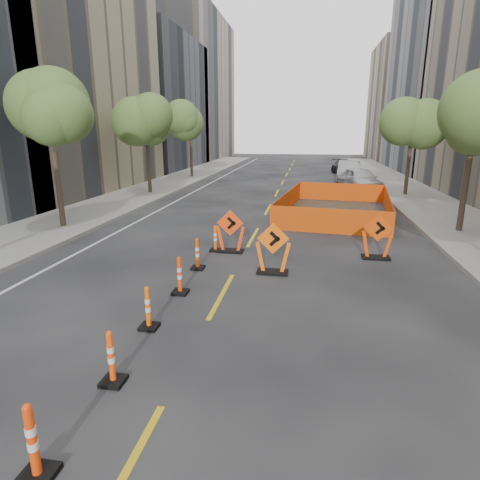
% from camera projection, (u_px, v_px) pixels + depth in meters
% --- Properties ---
extents(ground_plane, '(140.00, 140.00, 0.00)m').
position_uv_depth(ground_plane, '(172.00, 387.00, 6.73)').
color(ground_plane, black).
extents(sidewalk_left, '(4.00, 90.00, 0.15)m').
position_uv_depth(sidewalk_left, '(76.00, 217.00, 19.58)').
color(sidewalk_left, gray).
rests_on(sidewalk_left, ground).
extents(sidewalk_right, '(4.00, 90.00, 0.15)m').
position_uv_depth(sidewalk_right, '(474.00, 232.00, 16.66)').
color(sidewalk_right, gray).
rests_on(sidewalk_right, ground).
extents(bld_left_d, '(12.00, 16.00, 14.00)m').
position_uv_depth(bld_left_d, '(139.00, 104.00, 44.90)').
color(bld_left_d, '#4C4C51').
rests_on(bld_left_d, ground).
extents(bld_left_e, '(12.00, 20.00, 20.00)m').
position_uv_depth(bld_left_e, '(183.00, 90.00, 59.71)').
color(bld_left_e, gray).
rests_on(bld_left_e, ground).
extents(bld_right_d, '(12.00, 18.00, 20.00)m').
position_uv_depth(bld_right_d, '(466.00, 69.00, 39.56)').
color(bld_right_d, gray).
rests_on(bld_right_d, ground).
extents(bld_right_e, '(12.00, 14.00, 16.00)m').
position_uv_depth(bld_right_e, '(417.00, 103.00, 57.59)').
color(bld_right_e, tan).
rests_on(bld_right_e, ground).
extents(tree_l_b, '(2.80, 2.80, 5.95)m').
position_uv_depth(tree_l_b, '(51.00, 121.00, 16.40)').
color(tree_l_b, '#382B1E').
rests_on(tree_l_b, ground).
extents(tree_l_c, '(2.80, 2.80, 5.95)m').
position_uv_depth(tree_l_c, '(146.00, 125.00, 25.91)').
color(tree_l_c, '#382B1E').
rests_on(tree_l_c, ground).
extents(tree_l_d, '(2.80, 2.80, 5.95)m').
position_uv_depth(tree_l_d, '(190.00, 126.00, 35.42)').
color(tree_l_d, '#382B1E').
rests_on(tree_l_d, ground).
extents(tree_r_b, '(2.80, 2.80, 5.95)m').
position_uv_depth(tree_r_b, '(475.00, 121.00, 15.59)').
color(tree_r_b, '#382B1E').
rests_on(tree_r_b, ground).
extents(tree_r_c, '(2.80, 2.80, 5.95)m').
position_uv_depth(tree_r_c, '(413.00, 125.00, 25.09)').
color(tree_r_c, '#382B1E').
rests_on(tree_r_c, ground).
extents(channelizer_2, '(0.42, 0.42, 1.08)m').
position_uv_depth(channelizer_2, '(32.00, 442.00, 4.83)').
color(channelizer_2, '#E83A09').
rests_on(channelizer_2, ground).
extents(channelizer_3, '(0.39, 0.39, 0.98)m').
position_uv_depth(channelizer_3, '(111.00, 358.00, 6.71)').
color(channelizer_3, '#FF440A').
rests_on(channelizer_3, ground).
extents(channelizer_4, '(0.39, 0.39, 0.98)m').
position_uv_depth(channelizer_4, '(148.00, 308.00, 8.61)').
color(channelizer_4, '#EF5B0A').
rests_on(channelizer_4, ground).
extents(channelizer_5, '(0.41, 0.41, 1.03)m').
position_uv_depth(channelizer_5, '(180.00, 275.00, 10.47)').
color(channelizer_5, '#E63D09').
rests_on(channelizer_5, ground).
extents(channelizer_6, '(0.39, 0.39, 1.00)m').
position_uv_depth(channelizer_6, '(197.00, 254.00, 12.36)').
color(channelizer_6, '#D64809').
rests_on(channelizer_6, ground).
extents(channelizer_7, '(0.37, 0.37, 0.94)m').
position_uv_depth(channelizer_7, '(215.00, 238.00, 14.22)').
color(channelizer_7, '#F35E0A').
rests_on(channelizer_7, ground).
extents(chevron_sign_left, '(1.05, 0.67, 1.52)m').
position_uv_depth(chevron_sign_left, '(230.00, 231.00, 14.05)').
color(chevron_sign_left, '#FF400A').
rests_on(chevron_sign_left, ground).
extents(chevron_sign_center, '(1.10, 0.72, 1.57)m').
position_uv_depth(chevron_sign_center, '(273.00, 248.00, 11.91)').
color(chevron_sign_center, '#FE620A').
rests_on(chevron_sign_center, ground).
extents(chevron_sign_right, '(1.15, 0.86, 1.53)m').
position_uv_depth(chevron_sign_right, '(378.00, 237.00, 13.31)').
color(chevron_sign_right, '#DC4309').
rests_on(chevron_sign_right, ground).
extents(safety_fence, '(6.02, 9.08, 1.07)m').
position_uv_depth(safety_fence, '(336.00, 204.00, 20.56)').
color(safety_fence, '#DD530B').
rests_on(safety_fence, ground).
extents(parked_car_near, '(3.10, 5.19, 1.65)m').
position_uv_depth(parked_car_near, '(360.00, 179.00, 28.40)').
color(parked_car_near, silver).
rests_on(parked_car_near, ground).
extents(parked_car_mid, '(2.29, 5.25, 1.68)m').
position_uv_depth(parked_car_mid, '(349.00, 171.00, 33.74)').
color(parked_car_mid, '#97979C').
rests_on(parked_car_mid, ground).
extents(parked_car_far, '(2.96, 5.09, 1.39)m').
position_uv_depth(parked_car_far, '(346.00, 167.00, 39.01)').
color(parked_car_far, black).
rests_on(parked_car_far, ground).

